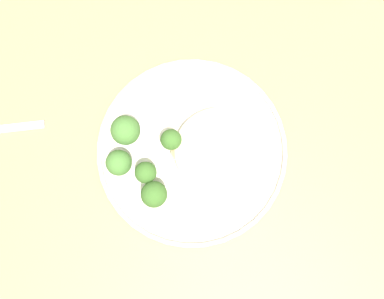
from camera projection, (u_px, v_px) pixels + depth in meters
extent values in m
plane|color=#47423D|center=(202.00, 198.00, 1.35)|extent=(6.00, 6.00, 0.00)
cube|color=#9E754C|center=(213.00, 180.00, 0.63)|extent=(1.40, 1.00, 0.04)
cylinder|color=beige|center=(192.00, 151.00, 0.62)|extent=(0.29, 0.29, 0.01)
torus|color=beige|center=(192.00, 150.00, 0.61)|extent=(0.29, 0.29, 0.01)
ellipsoid|color=beige|center=(223.00, 151.00, 0.60)|extent=(0.15, 0.14, 0.03)
cylinder|color=#E5C689|center=(220.00, 145.00, 0.61)|extent=(0.04, 0.04, 0.01)
cylinder|color=#958159|center=(220.00, 144.00, 0.60)|extent=(0.03, 0.03, 0.00)
cylinder|color=#E5C689|center=(244.00, 134.00, 0.61)|extent=(0.03, 0.03, 0.01)
cylinder|color=#958159|center=(245.00, 133.00, 0.60)|extent=(0.02, 0.02, 0.00)
cylinder|color=beige|center=(203.00, 182.00, 0.60)|extent=(0.03, 0.03, 0.01)
cylinder|color=#988766|center=(203.00, 182.00, 0.59)|extent=(0.03, 0.03, 0.00)
cylinder|color=#DBB77A|center=(182.00, 153.00, 0.60)|extent=(0.03, 0.03, 0.01)
cylinder|color=#8E774F|center=(182.00, 152.00, 0.59)|extent=(0.03, 0.03, 0.00)
cylinder|color=beige|center=(206.00, 137.00, 0.61)|extent=(0.03, 0.03, 0.01)
cylinder|color=#988766|center=(206.00, 136.00, 0.60)|extent=(0.02, 0.02, 0.00)
cylinder|color=#7A994C|center=(156.00, 195.00, 0.59)|extent=(0.01, 0.01, 0.02)
sphere|color=#386023|center=(154.00, 194.00, 0.57)|extent=(0.04, 0.04, 0.04)
cylinder|color=#89A356|center=(147.00, 175.00, 0.60)|extent=(0.01, 0.01, 0.02)
sphere|color=#386023|center=(146.00, 173.00, 0.57)|extent=(0.03, 0.03, 0.03)
cylinder|color=#7A994C|center=(129.00, 134.00, 0.60)|extent=(0.02, 0.02, 0.03)
sphere|color=#42702D|center=(125.00, 130.00, 0.57)|extent=(0.04, 0.04, 0.04)
cylinder|color=#89A356|center=(172.00, 142.00, 0.60)|extent=(0.02, 0.02, 0.02)
sphere|color=#386023|center=(171.00, 140.00, 0.58)|extent=(0.03, 0.03, 0.03)
cylinder|color=#89A356|center=(121.00, 165.00, 0.60)|extent=(0.02, 0.02, 0.02)
sphere|color=#42702D|center=(119.00, 163.00, 0.58)|extent=(0.04, 0.04, 0.04)
cube|color=silver|center=(189.00, 143.00, 0.61)|extent=(0.04, 0.04, 0.00)
cube|color=silver|center=(154.00, 164.00, 0.61)|extent=(0.02, 0.04, 0.00)
cube|color=silver|center=(164.00, 123.00, 0.62)|extent=(0.04, 0.01, 0.00)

